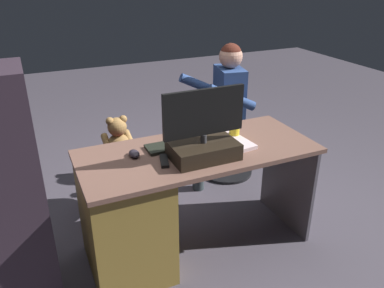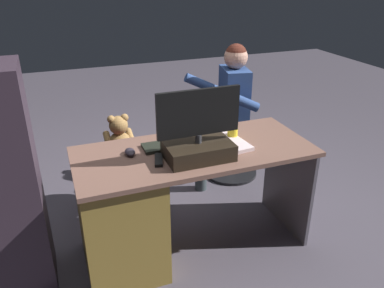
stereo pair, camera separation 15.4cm
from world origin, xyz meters
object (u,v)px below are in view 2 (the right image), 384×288
keyboard (176,144)px  computer_mouse (130,152)px  teddy_bear (119,136)px  visitor_chair (232,145)px  desk (137,208)px  person (225,103)px  monitor (198,140)px  cup (233,133)px  office_chair_teddy (123,177)px  tv_remote (159,160)px

keyboard → computer_mouse: 0.30m
teddy_bear → visitor_chair: teddy_bear is taller
desk → computer_mouse: bearing=-85.9°
keyboard → desk: bearing=18.0°
teddy_bear → visitor_chair: 1.09m
computer_mouse → visitor_chair: size_ratio=0.20×
computer_mouse → person: person is taller
monitor → cup: bearing=-150.5°
monitor → office_chair_teddy: bearing=-65.4°
desk → monitor: 0.58m
office_chair_teddy → person: 1.04m
monitor → office_chair_teddy: 0.98m
keyboard → office_chair_teddy: keyboard is taller
monitor → computer_mouse: monitor is taller
teddy_bear → computer_mouse: bearing=86.6°
monitor → computer_mouse: size_ratio=5.08×
desk → office_chair_teddy: 0.63m
office_chair_teddy → teddy_bear: (0.00, -0.01, 0.34)m
desk → teddy_bear: bearing=-92.5°
computer_mouse → teddy_bear: 0.58m
desk → cup: 0.77m
desk → tv_remote: 0.37m
keyboard → computer_mouse: computer_mouse is taller
computer_mouse → office_chair_teddy: 0.72m
office_chair_teddy → person: size_ratio=0.45×
tv_remote → teddy_bear: (0.10, -0.70, -0.12)m
cup → person: person is taller
tv_remote → teddy_bear: size_ratio=0.48×
keyboard → visitor_chair: keyboard is taller
office_chair_teddy → person: bearing=-168.8°
tv_remote → person: person is taller
computer_mouse → visitor_chair: 1.37m
monitor → keyboard: size_ratio=1.16×
desk → keyboard: size_ratio=3.47×
monitor → teddy_bear: monitor is taller
teddy_bear → desk: bearing=87.5°
person → computer_mouse: bearing=37.1°
office_chair_teddy → cup: bearing=139.0°
computer_mouse → office_chair_teddy: (-0.03, -0.55, -0.47)m
monitor → keyboard: 0.24m
cup → office_chair_teddy: (0.64, -0.55, -0.50)m
monitor → visitor_chair: (-0.69, -0.93, -0.55)m
cup → computer_mouse: bearing=-0.5°
monitor → computer_mouse: bearing=-25.9°
teddy_bear → keyboard: bearing=116.4°
monitor → tv_remote: bearing=-8.8°
tv_remote → cup: bearing=-150.2°
keyboard → office_chair_teddy: (0.27, -0.52, -0.46)m
cup → visitor_chair: 0.98m
desk → visitor_chair: 1.34m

